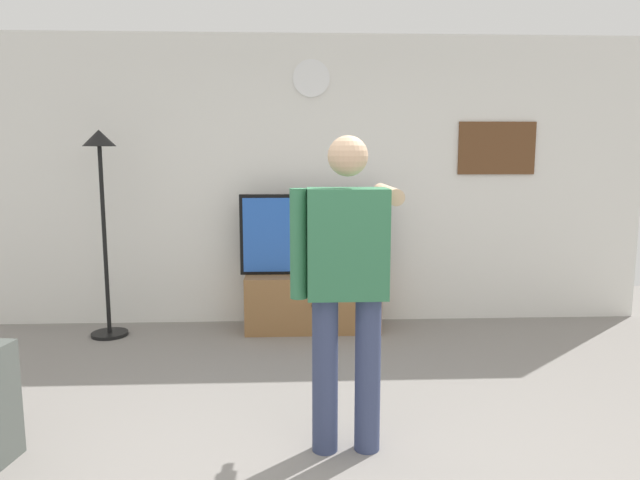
% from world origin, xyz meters
% --- Properties ---
extents(back_wall, '(6.40, 0.10, 2.70)m').
position_xyz_m(back_wall, '(0.00, 2.95, 1.35)').
color(back_wall, silver).
rests_on(back_wall, ground_plane).
extents(tv_stand, '(1.23, 0.45, 0.52)m').
position_xyz_m(tv_stand, '(-0.01, 2.60, 0.26)').
color(tv_stand, olive).
rests_on(tv_stand, ground_plane).
extents(television, '(1.32, 0.07, 0.73)m').
position_xyz_m(television, '(-0.01, 2.65, 0.89)').
color(television, black).
rests_on(television, tv_stand).
extents(wall_clock, '(0.34, 0.03, 0.34)m').
position_xyz_m(wall_clock, '(-0.01, 2.89, 2.30)').
color(wall_clock, white).
extents(framed_picture, '(0.73, 0.04, 0.49)m').
position_xyz_m(framed_picture, '(1.75, 2.90, 1.66)').
color(framed_picture, brown).
extents(floor_lamp, '(0.32, 0.32, 1.82)m').
position_xyz_m(floor_lamp, '(-1.83, 2.51, 1.30)').
color(floor_lamp, black).
rests_on(floor_lamp, ground_plane).
extents(person_standing_nearer_lamp, '(0.60, 0.78, 1.71)m').
position_xyz_m(person_standing_nearer_lamp, '(0.11, 0.40, 0.97)').
color(person_standing_nearer_lamp, '#384266').
rests_on(person_standing_nearer_lamp, ground_plane).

